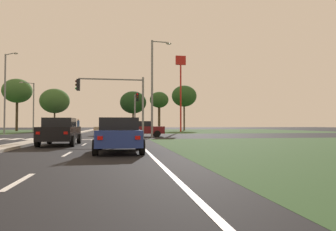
# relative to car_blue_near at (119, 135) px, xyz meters

# --- Properties ---
(ground_plane) EXTENTS (200.00, 200.00, 0.00)m
(ground_plane) POSITION_rel_car_blue_near_xyz_m (-5.60, 18.58, -0.77)
(ground_plane) COLOR black
(grass_verge_far_right) EXTENTS (35.00, 35.00, 0.01)m
(grass_verge_far_right) POSITION_rel_car_blue_near_xyz_m (19.90, 43.08, -0.77)
(grass_verge_far_right) COLOR #2D4C28
(grass_verge_far_right) RESTS_ON ground
(median_island_far) EXTENTS (1.20, 36.00, 0.14)m
(median_island_far) POSITION_rel_car_blue_near_xyz_m (-5.60, 43.58, -0.70)
(median_island_far) COLOR #ADA89E
(median_island_far) RESTS_ON ground
(lane_dash_near) EXTENTS (0.14, 2.00, 0.01)m
(lane_dash_near) POSITION_rel_car_blue_near_xyz_m (-2.10, -6.52, -0.77)
(lane_dash_near) COLOR silver
(lane_dash_near) RESTS_ON ground
(lane_dash_second) EXTENTS (0.14, 2.00, 0.01)m
(lane_dash_second) POSITION_rel_car_blue_near_xyz_m (-2.10, -0.52, -0.77)
(lane_dash_second) COLOR silver
(lane_dash_second) RESTS_ON ground
(lane_dash_third) EXTENTS (0.14, 2.00, 0.01)m
(lane_dash_third) POSITION_rel_car_blue_near_xyz_m (-2.10, 5.48, -0.77)
(lane_dash_third) COLOR silver
(lane_dash_third) RESTS_ON ground
(lane_dash_fourth) EXTENTS (0.14, 2.00, 0.01)m
(lane_dash_fourth) POSITION_rel_car_blue_near_xyz_m (-2.10, 11.48, -0.77)
(lane_dash_fourth) COLOR silver
(lane_dash_fourth) RESTS_ON ground
(edge_line_right) EXTENTS (0.14, 24.00, 0.01)m
(edge_line_right) POSITION_rel_car_blue_near_xyz_m (1.25, 0.58, -0.77)
(edge_line_right) COLOR silver
(edge_line_right) RESTS_ON ground
(stop_bar_near) EXTENTS (6.40, 0.50, 0.01)m
(stop_bar_near) POSITION_rel_car_blue_near_xyz_m (-1.80, 11.58, -0.77)
(stop_bar_near) COLOR silver
(stop_bar_near) RESTS_ON ground
(crosswalk_bar_third) EXTENTS (0.70, 2.80, 0.01)m
(crosswalk_bar_third) POSITION_rel_car_blue_near_xyz_m (-9.70, 13.38, -0.77)
(crosswalk_bar_third) COLOR silver
(crosswalk_bar_third) RESTS_ON ground
(crosswalk_bar_fourth) EXTENTS (0.70, 2.80, 0.01)m
(crosswalk_bar_fourth) POSITION_rel_car_blue_near_xyz_m (-8.55, 13.38, -0.77)
(crosswalk_bar_fourth) COLOR silver
(crosswalk_bar_fourth) RESTS_ON ground
(crosswalk_bar_fifth) EXTENTS (0.70, 2.80, 0.01)m
(crosswalk_bar_fifth) POSITION_rel_car_blue_near_xyz_m (-7.40, 13.38, -0.77)
(crosswalk_bar_fifth) COLOR silver
(crosswalk_bar_fifth) RESTS_ON ground
(crosswalk_bar_sixth) EXTENTS (0.70, 2.80, 0.01)m
(crosswalk_bar_sixth) POSITION_rel_car_blue_near_xyz_m (-6.25, 13.38, -0.77)
(crosswalk_bar_sixth) COLOR silver
(crosswalk_bar_sixth) RESTS_ON ground
(car_blue_near) EXTENTS (2.05, 4.20, 1.51)m
(car_blue_near) POSITION_rel_car_blue_near_xyz_m (0.00, 0.00, 0.00)
(car_blue_near) COLOR navy
(car_blue_near) RESTS_ON ground
(car_maroon_second) EXTENTS (4.21, 2.01, 1.56)m
(car_maroon_second) POSITION_rel_car_blue_near_xyz_m (2.34, 16.58, 0.02)
(car_maroon_second) COLOR maroon
(car_maroon_second) RESTS_ON ground
(car_beige_third) EXTENTS (4.17, 2.09, 1.50)m
(car_beige_third) POSITION_rel_car_blue_near_xyz_m (-0.60, 19.73, -0.00)
(car_beige_third) COLOR #BCAD8E
(car_beige_third) RESTS_ON ground
(car_black_fourth) EXTENTS (2.03, 4.44, 1.61)m
(car_black_fourth) POSITION_rel_car_blue_near_xyz_m (-3.44, 5.08, 0.05)
(car_black_fourth) COLOR black
(car_black_fourth) RESTS_ON ground
(traffic_signal_far_right) EXTENTS (0.32, 5.51, 5.07)m
(traffic_signal_far_right) POSITION_rel_car_blue_near_xyz_m (2.00, 23.05, 2.79)
(traffic_signal_far_right) COLOR gray
(traffic_signal_far_right) RESTS_ON ground
(traffic_signal_near_right) EXTENTS (5.68, 0.32, 5.27)m
(traffic_signal_near_right) POSITION_rel_car_blue_near_xyz_m (-0.16, 11.98, 2.93)
(traffic_signal_near_right) COLOR gray
(traffic_signal_near_right) RESTS_ON ground
(street_lamp_second) EXTENTS (1.99, 0.39, 9.20)m
(street_lamp_second) POSITION_rel_car_blue_near_xyz_m (3.20, 14.48, 4.33)
(street_lamp_second) COLOR gray
(street_lamp_second) RESTS_ON ground
(street_lamp_third) EXTENTS (2.07, 1.73, 10.15)m
(street_lamp_third) POSITION_rel_car_blue_near_xyz_m (-14.09, 26.81, 4.88)
(street_lamp_third) COLOR gray
(street_lamp_third) RESTS_ON ground
(street_lamp_fourth) EXTENTS (1.81, 2.10, 8.23)m
(street_lamp_fourth) POSITION_rel_car_blue_near_xyz_m (-14.41, 39.54, 3.91)
(street_lamp_fourth) COLOR gray
(street_lamp_fourth) RESTS_ON ground
(pedestrian_at_median) EXTENTS (0.34, 0.34, 1.84)m
(pedestrian_at_median) POSITION_rel_car_blue_near_xyz_m (-5.46, 28.41, 0.49)
(pedestrian_at_median) COLOR #4C4C4C
(pedestrian_at_median) RESTS_ON median_island_far
(fastfood_pole_sign) EXTENTS (1.80, 0.40, 13.34)m
(fastfood_pole_sign) POSITION_rel_car_blue_near_xyz_m (10.66, 37.79, 8.82)
(fastfood_pole_sign) COLOR red
(fastfood_pole_sign) RESTS_ON ground
(treeline_second) EXTENTS (5.25, 5.25, 9.73)m
(treeline_second) POSITION_rel_car_blue_near_xyz_m (-18.72, 45.61, 6.68)
(treeline_second) COLOR #423323
(treeline_second) RESTS_ON ground
(treeline_third) EXTENTS (5.29, 5.29, 7.80)m
(treeline_third) POSITION_rel_car_blue_near_xyz_m (-11.68, 43.82, 4.77)
(treeline_third) COLOR #423323
(treeline_third) RESTS_ON ground
(treeline_fourth) EXTENTS (5.16, 5.16, 7.78)m
(treeline_fourth) POSITION_rel_car_blue_near_xyz_m (2.71, 45.47, 4.80)
(treeline_fourth) COLOR #423323
(treeline_fourth) RESTS_ON ground
(treeline_fifth) EXTENTS (3.52, 3.52, 7.37)m
(treeline_fifth) POSITION_rel_car_blue_near_xyz_m (7.41, 41.99, 5.01)
(treeline_fifth) COLOR #423323
(treeline_fifth) RESTS_ON ground
(treeline_sixth) EXTENTS (5.07, 5.07, 9.19)m
(treeline_sixth) POSITION_rel_car_blue_near_xyz_m (13.07, 45.86, 6.24)
(treeline_sixth) COLOR #423323
(treeline_sixth) RESTS_ON ground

